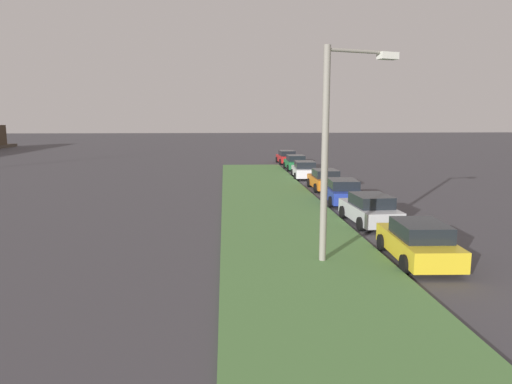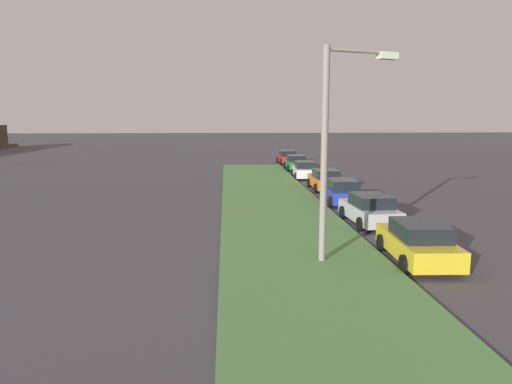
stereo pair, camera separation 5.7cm
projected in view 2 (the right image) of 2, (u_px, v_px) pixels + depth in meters
The scene contains 9 objects.
grass_median at pixel (289, 234), 20.31m from camera, with size 60.00×6.00×0.12m, color #517F42.
parked_car_yellow at pixel (418, 242), 16.56m from camera, with size 4.38×2.18×1.47m.
parked_car_silver at pixel (370, 210), 22.43m from camera, with size 4.38×2.18×1.47m.
parked_car_blue at pixel (342, 192), 27.91m from camera, with size 4.38×2.18×1.47m.
parked_car_orange at pixel (325, 180), 33.19m from camera, with size 4.31×2.04×1.47m.
parked_car_white at pixel (305, 170), 39.48m from camera, with size 4.38×2.18×1.47m.
parked_car_green at pixel (296, 163), 45.94m from camera, with size 4.30×2.02×1.47m.
parked_car_red at pixel (287, 157), 52.26m from camera, with size 4.36×2.13×1.47m.
streetlight at pixel (334, 139), 15.88m from camera, with size 1.09×2.80×7.50m.
Camera 2 is at (-9.62, 10.85, 5.11)m, focal length 32.49 mm.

